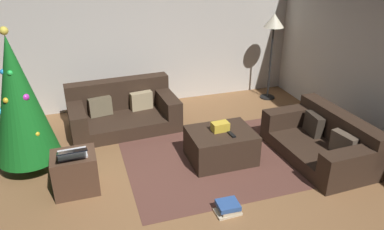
# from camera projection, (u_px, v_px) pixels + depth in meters

# --- Properties ---
(ground_plane) EXTENTS (6.40, 6.40, 0.00)m
(ground_plane) POSITION_uv_depth(u_px,v_px,m) (178.00, 205.00, 4.29)
(ground_plane) COLOR brown
(rear_partition) EXTENTS (6.40, 0.12, 2.60)m
(rear_partition) POSITION_uv_depth(u_px,v_px,m) (127.00, 34.00, 6.44)
(rear_partition) COLOR beige
(rear_partition) RESTS_ON ground_plane
(couch_left) EXTENTS (1.74, 1.05, 0.72)m
(couch_left) POSITION_uv_depth(u_px,v_px,m) (122.00, 111.00, 6.04)
(couch_left) COLOR #332319
(couch_left) RESTS_ON ground_plane
(couch_right) EXTENTS (0.97, 1.61, 0.62)m
(couch_right) POSITION_uv_depth(u_px,v_px,m) (324.00, 141.00, 5.17)
(couch_right) COLOR #332319
(couch_right) RESTS_ON ground_plane
(ottoman) EXTENTS (0.88, 0.68, 0.44)m
(ottoman) POSITION_uv_depth(u_px,v_px,m) (221.00, 146.00, 5.10)
(ottoman) COLOR #332319
(ottoman) RESTS_ON ground_plane
(gift_box) EXTENTS (0.24, 0.16, 0.12)m
(gift_box) POSITION_uv_depth(u_px,v_px,m) (220.00, 127.00, 5.01)
(gift_box) COLOR gold
(gift_box) RESTS_ON ottoman
(tv_remote) EXTENTS (0.06, 0.16, 0.02)m
(tv_remote) POSITION_uv_depth(u_px,v_px,m) (232.00, 134.00, 4.91)
(tv_remote) COLOR black
(tv_remote) RESTS_ON ottoman
(christmas_tree) EXTENTS (0.80, 0.80, 1.90)m
(christmas_tree) POSITION_uv_depth(u_px,v_px,m) (19.00, 100.00, 4.57)
(christmas_tree) COLOR brown
(christmas_tree) RESTS_ON ground_plane
(side_table) EXTENTS (0.52, 0.44, 0.50)m
(side_table) POSITION_uv_depth(u_px,v_px,m) (75.00, 172.00, 4.46)
(side_table) COLOR #4C3323
(side_table) RESTS_ON ground_plane
(laptop) EXTENTS (0.35, 0.42, 0.19)m
(laptop) POSITION_uv_depth(u_px,v_px,m) (72.00, 153.00, 4.28)
(laptop) COLOR silver
(laptop) RESTS_ON side_table
(book_stack) EXTENTS (0.29, 0.23, 0.13)m
(book_stack) POSITION_uv_depth(u_px,v_px,m) (228.00, 208.00, 4.15)
(book_stack) COLOR beige
(book_stack) RESTS_ON ground_plane
(corner_lamp) EXTENTS (0.36, 0.36, 1.61)m
(corner_lamp) POSITION_uv_depth(u_px,v_px,m) (274.00, 27.00, 6.65)
(corner_lamp) COLOR black
(corner_lamp) RESTS_ON ground_plane
(area_rug) EXTENTS (2.60, 2.00, 0.01)m
(area_rug) POSITION_uv_depth(u_px,v_px,m) (220.00, 159.00, 5.20)
(area_rug) COLOR brown
(area_rug) RESTS_ON ground_plane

